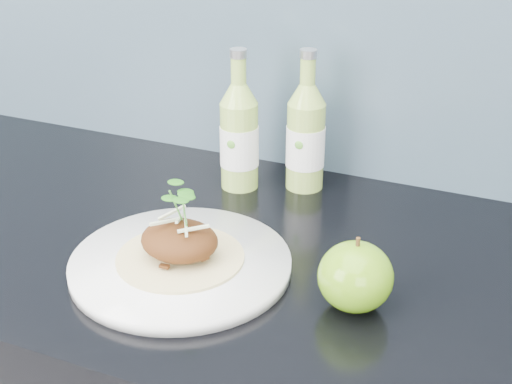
{
  "coord_description": "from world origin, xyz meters",
  "views": [
    {
      "loc": [
        0.33,
        0.93,
        1.4
      ],
      "look_at": [
        0.01,
        1.67,
        1.0
      ],
      "focal_mm": 50.0,
      "sensor_mm": 36.0,
      "label": 1
    }
  ],
  "objects_px": {
    "green_apple": "(355,277)",
    "dinner_plate": "(181,264)",
    "cider_bottle_left": "(239,137)",
    "cider_bottle_right": "(306,137)"
  },
  "relations": [
    {
      "from": "dinner_plate",
      "to": "cider_bottle_right",
      "type": "distance_m",
      "value": 0.31
    },
    {
      "from": "dinner_plate",
      "to": "green_apple",
      "type": "relative_size",
      "value": 3.09
    },
    {
      "from": "green_apple",
      "to": "cider_bottle_left",
      "type": "distance_m",
      "value": 0.36
    },
    {
      "from": "cider_bottle_left",
      "to": "cider_bottle_right",
      "type": "bearing_deg",
      "value": 15.32
    },
    {
      "from": "cider_bottle_left",
      "to": "cider_bottle_right",
      "type": "height_order",
      "value": "same"
    },
    {
      "from": "green_apple",
      "to": "cider_bottle_left",
      "type": "xyz_separation_m",
      "value": [
        -0.26,
        0.25,
        0.04
      ]
    },
    {
      "from": "cider_bottle_right",
      "to": "dinner_plate",
      "type": "bearing_deg",
      "value": -83.42
    },
    {
      "from": "cider_bottle_left",
      "to": "cider_bottle_right",
      "type": "relative_size",
      "value": 1.0
    },
    {
      "from": "green_apple",
      "to": "dinner_plate",
      "type": "bearing_deg",
      "value": -177.76
    },
    {
      "from": "dinner_plate",
      "to": "cider_bottle_right",
      "type": "relative_size",
      "value": 1.44
    }
  ]
}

